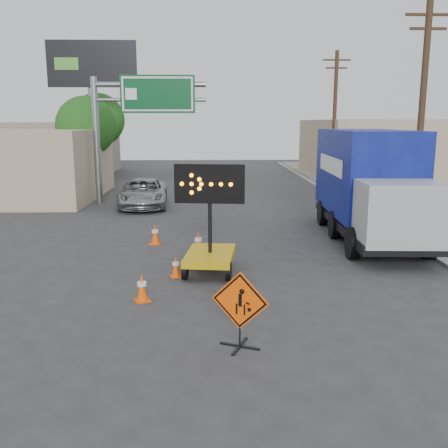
{
  "coord_description": "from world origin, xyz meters",
  "views": [
    {
      "loc": [
        -0.27,
        -9.77,
        4.43
      ],
      "look_at": [
        0.08,
        3.3,
        1.75
      ],
      "focal_mm": 40.0,
      "sensor_mm": 36.0,
      "label": 1
    }
  ],
  "objects_px": {
    "arrow_board": "(210,249)",
    "pickup_truck": "(143,193)",
    "box_truck": "(368,190)",
    "construction_sign": "(240,308)"
  },
  "relations": [
    {
      "from": "pickup_truck",
      "to": "box_truck",
      "type": "bearing_deg",
      "value": -42.99
    },
    {
      "from": "construction_sign",
      "to": "box_truck",
      "type": "bearing_deg",
      "value": 82.36
    },
    {
      "from": "arrow_board",
      "to": "pickup_truck",
      "type": "height_order",
      "value": "arrow_board"
    },
    {
      "from": "pickup_truck",
      "to": "arrow_board",
      "type": "bearing_deg",
      "value": -77.72
    },
    {
      "from": "arrow_board",
      "to": "box_truck",
      "type": "relative_size",
      "value": 0.37
    },
    {
      "from": "pickup_truck",
      "to": "box_truck",
      "type": "height_order",
      "value": "box_truck"
    },
    {
      "from": "arrow_board",
      "to": "pickup_truck",
      "type": "xyz_separation_m",
      "value": [
        -3.55,
        11.93,
        0.01
      ]
    },
    {
      "from": "construction_sign",
      "to": "pickup_truck",
      "type": "distance_m",
      "value": 17.56
    },
    {
      "from": "construction_sign",
      "to": "box_truck",
      "type": "xyz_separation_m",
      "value": [
        5.44,
        9.39,
        1.04
      ]
    },
    {
      "from": "construction_sign",
      "to": "box_truck",
      "type": "distance_m",
      "value": 10.9
    }
  ]
}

